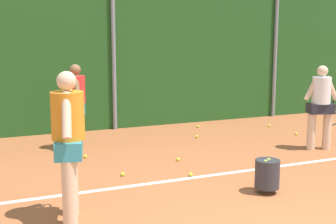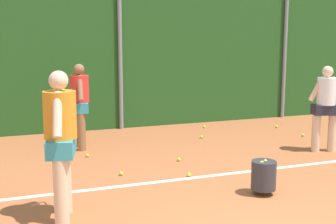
% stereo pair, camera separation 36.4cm
% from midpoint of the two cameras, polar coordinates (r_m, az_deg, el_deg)
% --- Properties ---
extents(ground_plane, '(27.42, 27.42, 0.00)m').
position_cam_midpoint_polar(ground_plane, '(7.03, 2.96, -9.48)').
color(ground_plane, '#A85B33').
extents(hedge_fence_backdrop, '(16.15, 0.25, 3.34)m').
position_cam_midpoint_polar(hedge_fence_backdrop, '(11.29, -7.94, 6.36)').
color(hedge_fence_backdrop, '#23511E').
rests_on(hedge_fence_backdrop, ground_plane).
extents(fence_post_center, '(0.10, 0.10, 3.69)m').
position_cam_midpoint_polar(fence_post_center, '(11.11, -7.73, 7.21)').
color(fence_post_center, gray).
rests_on(fence_post_center, ground_plane).
extents(fence_post_right, '(0.10, 0.10, 3.69)m').
position_cam_midpoint_polar(fence_post_right, '(13.12, 12.47, 7.44)').
color(fence_post_right, gray).
rests_on(fence_post_right, ground_plane).
extents(court_baseline_paint, '(11.80, 0.10, 0.01)m').
position_cam_midpoint_polar(court_baseline_paint, '(7.47, 1.23, -8.27)').
color(court_baseline_paint, white).
rests_on(court_baseline_paint, ground_plane).
extents(player_foreground_near, '(0.44, 0.84, 1.87)m').
position_cam_midpoint_polar(player_foreground_near, '(5.76, -14.09, -3.20)').
color(player_foreground_near, beige).
rests_on(player_foreground_near, ground_plane).
extents(player_midcourt, '(0.78, 0.42, 1.70)m').
position_cam_midpoint_polar(player_midcourt, '(9.54, 17.51, 1.07)').
color(player_midcourt, beige).
rests_on(player_midcourt, ground_plane).
extents(player_backcourt_far, '(0.37, 0.72, 1.73)m').
position_cam_midpoint_polar(player_backcourt_far, '(9.32, -12.48, 1.21)').
color(player_backcourt_far, '#8C603D').
rests_on(player_backcourt_far, ground_plane).
extents(ball_hopper, '(0.36, 0.36, 0.51)m').
position_cam_midpoint_polar(ball_hopper, '(6.85, 10.78, -7.58)').
color(ball_hopper, '#2D2D33').
rests_on(ball_hopper, ground_plane).
extents(tennis_ball_1, '(0.07, 0.07, 0.07)m').
position_cam_midpoint_polar(tennis_ball_1, '(7.63, -7.06, -7.72)').
color(tennis_ball_1, '#CCDB33').
rests_on(tennis_ball_1, ground_plane).
extents(tennis_ball_2, '(0.07, 0.07, 0.07)m').
position_cam_midpoint_polar(tennis_ball_2, '(11.75, 11.64, -1.67)').
color(tennis_ball_2, '#CCDB33').
rests_on(tennis_ball_2, ground_plane).
extents(tennis_ball_3, '(0.07, 0.07, 0.07)m').
position_cam_midpoint_polar(tennis_ball_3, '(11.43, 2.85, -1.80)').
color(tennis_ball_3, '#CCDB33').
rests_on(tennis_ball_3, ground_plane).
extents(tennis_ball_4, '(0.07, 0.07, 0.07)m').
position_cam_midpoint_polar(tennis_ball_4, '(8.81, -11.45, -5.46)').
color(tennis_ball_4, '#CCDB33').
rests_on(tennis_ball_4, ground_plane).
extents(tennis_ball_5, '(0.07, 0.07, 0.07)m').
position_cam_midpoint_polar(tennis_ball_5, '(8.44, 0.03, -5.93)').
color(tennis_ball_5, '#CCDB33').
rests_on(tennis_ball_5, ground_plane).
extents(tennis_ball_7, '(0.07, 0.07, 0.07)m').
position_cam_midpoint_polar(tennis_ball_7, '(7.57, 1.44, -7.78)').
color(tennis_ball_7, '#CCDB33').
rests_on(tennis_ball_7, ground_plane).
extents(tennis_ball_8, '(0.07, 0.07, 0.07)m').
position_cam_midpoint_polar(tennis_ball_8, '(10.29, 2.61, -3.09)').
color(tennis_ball_8, '#CCDB33').
rests_on(tennis_ball_8, ground_plane).
extents(tennis_ball_9, '(0.07, 0.07, 0.07)m').
position_cam_midpoint_polar(tennis_ball_9, '(10.94, 14.80, -2.64)').
color(tennis_ball_9, '#CCDB33').
rests_on(tennis_ball_9, ground_plane).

